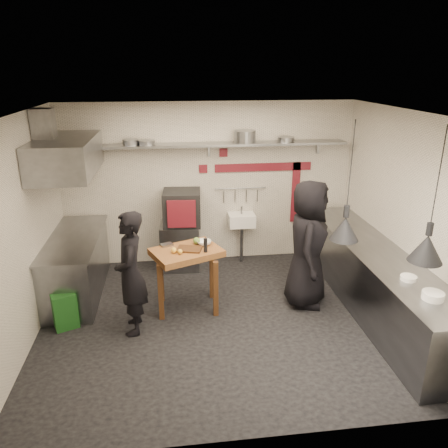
{
  "coord_description": "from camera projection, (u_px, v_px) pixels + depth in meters",
  "views": [
    {
      "loc": [
        -0.68,
        -5.24,
        3.33
      ],
      "look_at": [
        0.03,
        0.3,
        1.31
      ],
      "focal_mm": 35.0,
      "sensor_mm": 36.0,
      "label": 1
    }
  ],
  "objects": [
    {
      "name": "floor",
      "position": [
        225.0,
        319.0,
        6.1
      ],
      "size": [
        5.0,
        5.0,
        0.0
      ],
      "primitive_type": "plane",
      "color": "black",
      "rests_on": "ground"
    },
    {
      "name": "ceiling",
      "position": [
        225.0,
        114.0,
        5.15
      ],
      "size": [
        5.0,
        5.0,
        0.0
      ],
      "primitive_type": "plane",
      "color": "beige",
      "rests_on": "floor"
    },
    {
      "name": "wall_back",
      "position": [
        209.0,
        184.0,
        7.59
      ],
      "size": [
        5.0,
        0.04,
        2.8
      ],
      "primitive_type": "cube",
      "color": "beige",
      "rests_on": "floor"
    },
    {
      "name": "wall_front",
      "position": [
        257.0,
        310.0,
        3.67
      ],
      "size": [
        5.0,
        0.04,
        2.8
      ],
      "primitive_type": "cube",
      "color": "beige",
      "rests_on": "floor"
    },
    {
      "name": "wall_left",
      "position": [
        22.0,
        234.0,
        5.33
      ],
      "size": [
        0.04,
        4.2,
        2.8
      ],
      "primitive_type": "cube",
      "color": "beige",
      "rests_on": "floor"
    },
    {
      "name": "wall_right",
      "position": [
        407.0,
        217.0,
        5.93
      ],
      "size": [
        0.04,
        4.2,
        2.8
      ],
      "primitive_type": "cube",
      "color": "beige",
      "rests_on": "floor"
    },
    {
      "name": "red_band_horiz",
      "position": [
        263.0,
        167.0,
        7.59
      ],
      "size": [
        1.7,
        0.02,
        0.14
      ],
      "primitive_type": "cube",
      "color": "maroon",
      "rests_on": "wall_back"
    },
    {
      "name": "red_band_vert",
      "position": [
        295.0,
        193.0,
        7.82
      ],
      "size": [
        0.14,
        0.02,
        1.1
      ],
      "primitive_type": "cube",
      "color": "maroon",
      "rests_on": "wall_back"
    },
    {
      "name": "red_tile_a",
      "position": [
        223.0,
        153.0,
        7.41
      ],
      "size": [
        0.14,
        0.02,
        0.14
      ],
      "primitive_type": "cube",
      "color": "maroon",
      "rests_on": "wall_back"
    },
    {
      "name": "red_tile_b",
      "position": [
        203.0,
        169.0,
        7.46
      ],
      "size": [
        0.14,
        0.02,
        0.14
      ],
      "primitive_type": "cube",
      "color": "maroon",
      "rests_on": "wall_back"
    },
    {
      "name": "back_shelf",
      "position": [
        210.0,
        145.0,
        7.17
      ],
      "size": [
        4.6,
        0.34,
        0.04
      ],
      "primitive_type": "cube",
      "color": "slate",
      "rests_on": "wall_back"
    },
    {
      "name": "shelf_bracket_left",
      "position": [
        93.0,
        152.0,
        7.12
      ],
      "size": [
        0.04,
        0.06,
        0.24
      ],
      "primitive_type": "cube",
      "color": "slate",
      "rests_on": "wall_back"
    },
    {
      "name": "shelf_bracket_mid",
      "position": [
        209.0,
        149.0,
        7.35
      ],
      "size": [
        0.04,
        0.06,
        0.24
      ],
      "primitive_type": "cube",
      "color": "slate",
      "rests_on": "wall_back"
    },
    {
      "name": "shelf_bracket_right",
      "position": [
        318.0,
        147.0,
        7.57
      ],
      "size": [
        0.04,
        0.06,
        0.24
      ],
      "primitive_type": "cube",
      "color": "slate",
      "rests_on": "wall_back"
    },
    {
      "name": "pan_far_left",
      "position": [
        131.0,
        142.0,
        7.0
      ],
      "size": [
        0.3,
        0.3,
        0.09
      ],
      "primitive_type": "cylinder",
      "rotation": [
        0.0,
        0.0,
        -0.23
      ],
      "color": "slate",
      "rests_on": "back_shelf"
    },
    {
      "name": "pan_mid_left",
      "position": [
        147.0,
        142.0,
        7.03
      ],
      "size": [
        0.31,
        0.31,
        0.07
      ],
      "primitive_type": "cylinder",
      "rotation": [
        0.0,
        0.0,
        -0.17
      ],
      "color": "slate",
      "rests_on": "back_shelf"
    },
    {
      "name": "stock_pot",
      "position": [
        245.0,
        136.0,
        7.2
      ],
      "size": [
        0.39,
        0.39,
        0.2
      ],
      "primitive_type": "cylinder",
      "rotation": [
        0.0,
        0.0,
        0.09
      ],
      "color": "slate",
      "rests_on": "back_shelf"
    },
    {
      "name": "pan_right",
      "position": [
        286.0,
        139.0,
        7.31
      ],
      "size": [
        0.35,
        0.35,
        0.08
      ],
      "primitive_type": "cylinder",
      "rotation": [
        0.0,
        0.0,
        -0.33
      ],
      "color": "slate",
      "rests_on": "back_shelf"
    },
    {
      "name": "oven_stand",
      "position": [
        180.0,
        245.0,
        7.58
      ],
      "size": [
        0.69,
        0.64,
        0.8
      ],
      "primitive_type": "cube",
      "rotation": [
        0.0,
        0.0,
        -0.07
      ],
      "color": "slate",
      "rests_on": "floor"
    },
    {
      "name": "combi_oven",
      "position": [
        182.0,
        208.0,
        7.34
      ],
      "size": [
        0.66,
        0.62,
        0.58
      ],
      "primitive_type": "cube",
      "rotation": [
        0.0,
        0.0,
        -0.07
      ],
      "color": "black",
      "rests_on": "oven_stand"
    },
    {
      "name": "oven_door",
      "position": [
        182.0,
        214.0,
        7.03
      ],
      "size": [
        0.46,
        0.06,
        0.46
      ],
      "primitive_type": "cube",
      "rotation": [
        0.0,
        0.0,
        -0.07
      ],
      "color": "maroon",
      "rests_on": "combi_oven"
    },
    {
      "name": "oven_glass",
      "position": [
        181.0,
        213.0,
        7.07
      ],
      "size": [
        0.36,
        0.04,
        0.34
      ],
      "primitive_type": "cube",
      "rotation": [
        0.0,
        0.0,
        -0.07
      ],
      "color": "black",
      "rests_on": "oven_door"
    },
    {
      "name": "hand_sink",
      "position": [
        241.0,
        220.0,
        7.7
      ],
      "size": [
        0.46,
        0.34,
        0.22
      ],
      "primitive_type": "cube",
      "color": "white",
      "rests_on": "wall_back"
    },
    {
      "name": "sink_tap",
      "position": [
        242.0,
        210.0,
        7.63
      ],
      "size": [
        0.03,
        0.03,
        0.14
      ],
      "primitive_type": "cylinder",
      "color": "slate",
      "rests_on": "hand_sink"
    },
    {
      "name": "sink_drain",
      "position": [
        242.0,
        244.0,
        7.81
      ],
      "size": [
        0.06,
        0.06,
        0.66
      ],
      "primitive_type": "cylinder",
      "color": "slate",
      "rests_on": "floor"
    },
    {
      "name": "utensil_rail",
      "position": [
        241.0,
        188.0,
        7.64
      ],
      "size": [
        0.9,
        0.02,
        0.02
      ],
      "primitive_type": "cylinder",
      "rotation": [
        0.0,
        1.57,
        0.0
      ],
      "color": "slate",
      "rests_on": "wall_back"
    },
    {
      "name": "counter_right",
      "position": [
        374.0,
        281.0,
        6.21
      ],
      "size": [
        0.7,
        3.8,
        0.9
      ],
      "primitive_type": "cube",
      "color": "slate",
      "rests_on": "floor"
    },
    {
      "name": "counter_right_top",
      "position": [
        378.0,
        251.0,
        6.05
      ],
      "size": [
        0.76,
        3.9,
        0.03
      ],
      "primitive_type": "cube",
      "color": "slate",
      "rests_on": "counter_right"
    },
    {
      "name": "plate_stack",
      "position": [
        433.0,
        296.0,
        4.76
      ],
      "size": [
        0.25,
        0.25,
        0.09
      ],
      "primitive_type": "cylinder",
      "rotation": [
        0.0,
        0.0,
        0.06
      ],
      "color": "white",
      "rests_on": "counter_right_top"
    },
    {
      "name": "small_bowl_right",
      "position": [
        409.0,
        278.0,
        5.2
      ],
      "size": [
        0.23,
        0.23,
        0.05
      ],
      "primitive_type": "cylinder",
      "rotation": [
        0.0,
        0.0,
        0.25
      ],
      "color": "white",
      "rests_on": "counter_right_top"
    },
    {
      "name": "counter_left",
      "position": [
        77.0,
        266.0,
        6.67
      ],
      "size": [
        0.7,
        1.9,
        0.9
      ],
      "primitive_type": "cube",
      "color": "slate",
      "rests_on": "floor"
    },
    {
      "name": "counter_left_top",
      "position": [
        73.0,
        238.0,
        6.52
      ],
      "size": [
        0.76,
        2.0,
        0.03
      ],
      "primitive_type": "cube",
      "color": "slate",
      "rests_on": "counter_left"
    },
    {
      "name": "extractor_hood",
      "position": [
        66.0,
        156.0,
        6.1
      ],
      "size": [
        0.78,
        1.6,
        0.5
      ],
      "primitive_type": "cube",
      "color": "slate",
      "rests_on": "ceiling"
    },
    {
      "name": "hood_duct",
      "position": [
        44.0,
        127.0,
        5.93
      ],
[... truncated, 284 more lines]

